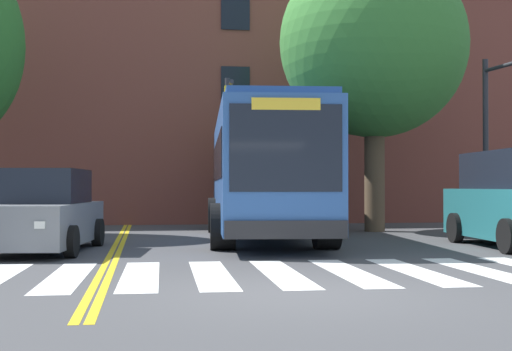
# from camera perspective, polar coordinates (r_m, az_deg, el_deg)

# --- Properties ---
(ground_plane) EXTENTS (120.00, 120.00, 0.00)m
(ground_plane) POSITION_cam_1_polar(r_m,az_deg,el_deg) (9.74, 3.54, -9.38)
(ground_plane) COLOR #424244
(crosswalk) EXTENTS (9.90, 4.15, 0.01)m
(crosswalk) POSITION_cam_1_polar(r_m,az_deg,el_deg) (11.90, 2.03, -7.81)
(crosswalk) COLOR white
(crosswalk) RESTS_ON ground
(lane_line_yellow_inner) EXTENTS (0.12, 36.00, 0.01)m
(lane_line_yellow_inner) POSITION_cam_1_polar(r_m,az_deg,el_deg) (25.65, -10.46, -4.07)
(lane_line_yellow_inner) COLOR gold
(lane_line_yellow_inner) RESTS_ON ground
(lane_line_yellow_outer) EXTENTS (0.12, 36.00, 0.01)m
(lane_line_yellow_outer) POSITION_cam_1_polar(r_m,az_deg,el_deg) (25.65, -10.10, -4.07)
(lane_line_yellow_outer) COLOR gold
(lane_line_yellow_outer) RESTS_ON ground
(city_bus) EXTENTS (3.58, 11.75, 3.46)m
(city_bus) POSITION_cam_1_polar(r_m,az_deg,el_deg) (19.80, 0.47, 0.37)
(city_bus) COLOR #2D5699
(city_bus) RESTS_ON ground
(car_grey_near_lane) EXTENTS (2.50, 4.82, 1.83)m
(car_grey_near_lane) POSITION_cam_1_polar(r_m,az_deg,el_deg) (16.47, -16.66, -2.97)
(car_grey_near_lane) COLOR slate
(car_grey_near_lane) RESTS_ON ground
(traffic_light_overhead) EXTENTS (0.51, 3.23, 4.59)m
(traffic_light_overhead) POSITION_cam_1_polar(r_m,az_deg,el_deg) (19.35, -2.16, 3.75)
(traffic_light_overhead) COLOR #28282D
(traffic_light_overhead) RESTS_ON ground
(street_tree_curbside_large) EXTENTS (8.78, 8.81, 8.98)m
(street_tree_curbside_large) POSITION_cam_1_polar(r_m,az_deg,el_deg) (23.53, 9.44, 10.24)
(street_tree_curbside_large) COLOR brown
(street_tree_curbside_large) RESTS_ON ground
(building_facade) EXTENTS (30.97, 9.82, 10.02)m
(building_facade) POSITION_cam_1_polar(r_m,az_deg,el_deg) (32.10, -2.74, 5.53)
(building_facade) COLOR brown
(building_facade) RESTS_ON ground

